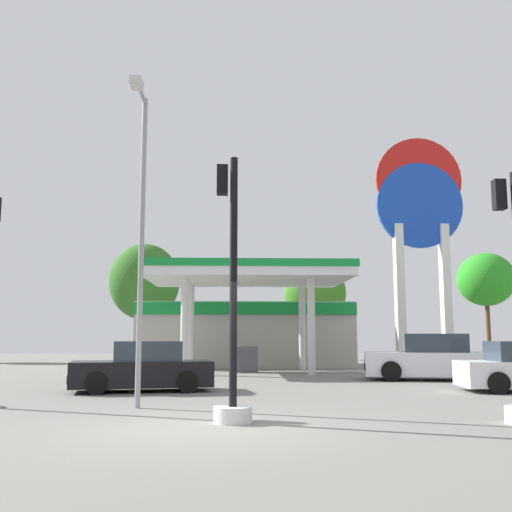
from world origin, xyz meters
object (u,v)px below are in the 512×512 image
at_px(car_3, 430,359).
at_px(tree_1, 145,282).
at_px(station_pole_sign, 420,221).
at_px(traffic_signal_1, 232,334).
at_px(corner_streetlamp, 141,215).
at_px(tree_3, 486,280).
at_px(car_2, 143,368).
at_px(tree_2, 315,293).

relative_size(car_3, tree_1, 0.63).
height_order(station_pole_sign, traffic_signal_1, station_pole_sign).
distance_m(tree_1, corner_streetlamp, 26.78).
distance_m(car_3, tree_3, 20.49).
height_order(station_pole_sign, tree_1, station_pole_sign).
bearing_deg(station_pole_sign, traffic_signal_1, -117.53).
relative_size(car_2, tree_1, 0.54).
bearing_deg(traffic_signal_1, corner_streetlamp, 134.57).
relative_size(station_pole_sign, tree_1, 1.48).
bearing_deg(tree_3, car_2, -131.60).
bearing_deg(car_2, tree_1, 98.63).
bearing_deg(tree_2, car_3, -85.42).
bearing_deg(corner_streetlamp, station_pole_sign, 54.10).
bearing_deg(tree_2, corner_streetlamp, -105.33).
distance_m(traffic_signal_1, tree_1, 29.36).
height_order(tree_1, tree_3, tree_1).
relative_size(car_3, tree_3, 0.69).
relative_size(car_3, traffic_signal_1, 0.99).
distance_m(station_pole_sign, tree_2, 12.81).
bearing_deg(car_3, tree_3, 61.20).
xyz_separation_m(tree_1, tree_2, (11.37, 0.82, -0.66)).
height_order(car_2, traffic_signal_1, traffic_signal_1).
bearing_deg(traffic_signal_1, station_pole_sign, 62.47).
xyz_separation_m(car_2, tree_3, (19.14, 21.56, 4.62)).
distance_m(tree_2, corner_streetlamp, 28.30).
height_order(car_2, tree_3, tree_3).
bearing_deg(tree_2, station_pole_sign, -73.41).
distance_m(tree_3, corner_streetlamp, 31.81).
bearing_deg(tree_1, tree_3, -1.84).
bearing_deg(corner_streetlamp, car_2, 96.89).
distance_m(car_3, tree_1, 22.76).
distance_m(station_pole_sign, traffic_signal_1, 20.32).
bearing_deg(car_2, corner_streetlamp, -83.11).
bearing_deg(tree_2, tree_1, -175.89).
relative_size(car_2, tree_3, 0.59).
relative_size(car_3, corner_streetlamp, 0.69).
xyz_separation_m(traffic_signal_1, corner_streetlamp, (-2.02, 2.06, 2.61)).
height_order(station_pole_sign, corner_streetlamp, station_pole_sign).
height_order(traffic_signal_1, corner_streetlamp, corner_streetlamp).
xyz_separation_m(station_pole_sign, corner_streetlamp, (-11.06, -15.28, -2.94)).
relative_size(tree_1, tree_3, 1.09).
distance_m(station_pole_sign, corner_streetlamp, 19.09).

